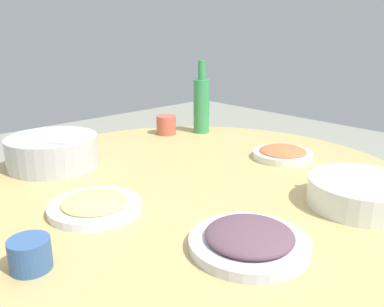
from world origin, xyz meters
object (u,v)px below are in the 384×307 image
(soup_bowl, at_px, (362,194))
(dish_noodles, at_px, (95,205))
(rice_bowl, at_px, (53,151))
(green_bottle, at_px, (201,104))
(dish_tofu_braise, at_px, (283,153))
(round_dining_table, at_px, (195,219))
(tea_cup_far, at_px, (166,125))
(tea_cup_near, at_px, (30,254))
(dish_eggplant, at_px, (249,240))

(soup_bowl, bearing_deg, dish_noodles, -40.32)
(rice_bowl, relative_size, soup_bowl, 0.97)
(green_bottle, bearing_deg, dish_tofu_braise, 83.82)
(round_dining_table, bearing_deg, tea_cup_far, -120.51)
(soup_bowl, relative_size, dish_noodles, 1.30)
(tea_cup_near, bearing_deg, rice_bowl, -119.02)
(tea_cup_near, relative_size, tea_cup_far, 0.95)
(green_bottle, distance_m, tea_cup_far, 0.17)
(dish_noodles, xyz_separation_m, green_bottle, (-0.71, -0.36, 0.10))
(dish_noodles, bearing_deg, soup_bowl, 139.68)
(rice_bowl, distance_m, dish_noodles, 0.39)
(round_dining_table, height_order, rice_bowl, rice_bowl)
(dish_tofu_braise, bearing_deg, round_dining_table, -9.90)
(round_dining_table, height_order, green_bottle, green_bottle)
(rice_bowl, height_order, soup_bowl, rice_bowl)
(round_dining_table, height_order, dish_tofu_braise, dish_tofu_braise)
(round_dining_table, relative_size, tea_cup_far, 16.22)
(tea_cup_near, bearing_deg, dish_eggplant, 146.53)
(dish_eggplant, bearing_deg, tea_cup_far, -119.44)
(rice_bowl, distance_m, tea_cup_near, 0.58)
(dish_eggplant, xyz_separation_m, green_bottle, (-0.58, -0.72, 0.10))
(dish_tofu_braise, distance_m, tea_cup_near, 0.87)
(soup_bowl, distance_m, tea_cup_near, 0.76)
(tea_cup_near, height_order, tea_cup_far, tea_cup_far)
(rice_bowl, relative_size, dish_tofu_braise, 1.42)
(soup_bowl, distance_m, dish_tofu_braise, 0.39)
(dish_noodles, bearing_deg, dish_eggplant, 110.40)
(soup_bowl, distance_m, tea_cup_far, 0.86)
(rice_bowl, xyz_separation_m, dish_noodles, (0.07, 0.38, -0.03))
(round_dining_table, xyz_separation_m, green_bottle, (-0.39, -0.37, 0.24))
(rice_bowl, bearing_deg, tea_cup_far, -172.93)
(tea_cup_far, bearing_deg, dish_tofu_braise, 98.68)
(dish_tofu_braise, xyz_separation_m, tea_cup_near, (0.87, 0.06, 0.01))
(dish_tofu_braise, height_order, green_bottle, green_bottle)
(green_bottle, bearing_deg, tea_cup_far, -31.19)
(dish_noodles, xyz_separation_m, tea_cup_far, (-0.58, -0.44, 0.02))
(tea_cup_far, bearing_deg, soup_bowl, 83.84)
(dish_noodles, distance_m, tea_cup_near, 0.25)
(tea_cup_far, bearing_deg, dish_eggplant, 60.56)
(dish_eggplant, relative_size, tea_cup_near, 3.18)
(dish_noodles, height_order, dish_eggplant, dish_eggplant)
(tea_cup_near, xyz_separation_m, tea_cup_far, (-0.79, -0.57, 0.01))
(green_bottle, height_order, tea_cup_near, green_bottle)
(green_bottle, bearing_deg, soup_bowl, 74.47)
(dish_eggplant, height_order, tea_cup_far, tea_cup_far)
(soup_bowl, relative_size, dish_tofu_braise, 1.47)
(dish_eggplant, xyz_separation_m, dish_tofu_braise, (-0.53, -0.29, -0.00))
(round_dining_table, xyz_separation_m, dish_eggplant, (0.19, 0.35, 0.15))
(dish_noodles, relative_size, tea_cup_near, 2.92)
(dish_eggplant, height_order, dish_tofu_braise, dish_eggplant)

